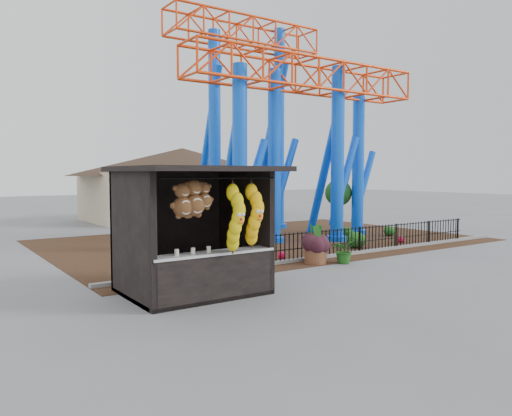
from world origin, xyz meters
TOP-DOWN VIEW (x-y plane):
  - ground at (0.00, 0.00)m, footprint 120.00×120.00m
  - mulch_bed at (4.00, 8.00)m, footprint 18.00×12.00m
  - curb at (4.00, 3.00)m, footprint 18.00×0.18m
  - prize_booth at (-3.01, 0.89)m, footprint 3.50×3.40m
  - picket_fence at (4.90, 3.00)m, footprint 12.20×0.06m
  - roller_coaster at (5.12, 8.23)m, footprint 11.00×6.37m
  - terracotta_planter at (2.17, 2.45)m, footprint 0.97×0.97m
  - planter_foliage at (2.17, 2.45)m, footprint 0.70×0.70m
  - potted_plant at (2.95, 1.95)m, footprint 0.97×0.90m
  - landscaping at (4.90, 5.66)m, footprint 8.54×4.47m
  - pavilion at (6.00, 20.00)m, footprint 15.00×15.00m

SIDE VIEW (x-z plane):
  - ground at x=0.00m, z-range 0.00..0.00m
  - mulch_bed at x=4.00m, z-range 0.00..0.02m
  - curb at x=4.00m, z-range 0.00..0.12m
  - terracotta_planter at x=2.17m, z-range 0.00..0.54m
  - landscaping at x=4.90m, z-range -0.02..0.61m
  - potted_plant at x=2.95m, z-range 0.00..0.89m
  - picket_fence at x=4.90m, z-range 0.00..1.00m
  - planter_foliage at x=2.17m, z-range 0.54..1.18m
  - prize_booth at x=-3.01m, z-range -0.03..3.09m
  - pavilion at x=6.00m, z-range 0.67..5.47m
  - roller_coaster at x=5.12m, z-range 1.03..11.85m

